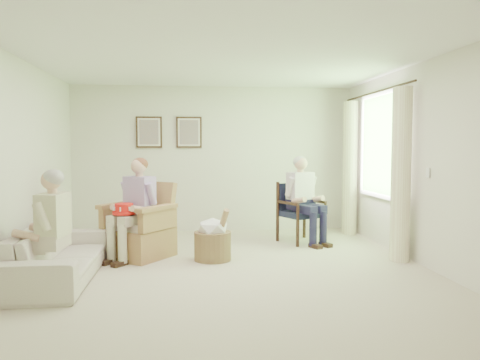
{
  "coord_description": "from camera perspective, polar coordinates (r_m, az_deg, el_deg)",
  "views": [
    {
      "loc": [
        -0.48,
        -5.68,
        1.51
      ],
      "look_at": [
        0.26,
        0.89,
        1.05
      ],
      "focal_mm": 35.0,
      "sensor_mm": 36.0,
      "label": 1
    }
  ],
  "objects": [
    {
      "name": "curtain_left",
      "position": [
        6.55,
        19.02,
        0.61
      ],
      "size": [
        0.34,
        0.34,
        2.3
      ],
      "primitive_type": "cylinder",
      "color": "#F6F1C1",
      "rests_on": "ground"
    },
    {
      "name": "person_dark",
      "position": [
        7.42,
        7.63,
        -1.65
      ],
      "size": [
        0.4,
        0.62,
        1.35
      ],
      "rotation": [
        0.0,
        0.0,
        0.44
      ],
      "color": "#1C1A39",
      "rests_on": "ground"
    },
    {
      "name": "window",
      "position": [
        7.49,
        16.8,
        4.38
      ],
      "size": [
        0.13,
        2.5,
        1.63
      ],
      "color": "#2D6B23",
      "rests_on": "right_wall"
    },
    {
      "name": "person_sofa",
      "position": [
        5.36,
        -22.33,
        -4.91
      ],
      "size": [
        0.42,
        0.62,
        1.25
      ],
      "rotation": [
        0.0,
        0.0,
        -1.7
      ],
      "color": "#C4B29E",
      "rests_on": "ground"
    },
    {
      "name": "right_wall",
      "position": [
        6.42,
        21.26,
        1.83
      ],
      "size": [
        0.04,
        5.5,
        2.6
      ],
      "primitive_type": "cube",
      "color": "silver",
      "rests_on": "ground"
    },
    {
      "name": "hatbox",
      "position": [
        6.32,
        -3.33,
        -7.22
      ],
      "size": [
        0.53,
        0.53,
        0.73
      ],
      "color": "tan",
      "rests_on": "ground"
    },
    {
      "name": "person_wicker",
      "position": [
        6.46,
        -12.42,
        -2.57
      ],
      "size": [
        0.4,
        0.62,
        1.34
      ],
      "rotation": [
        0.0,
        0.0,
        -0.64
      ],
      "color": "beige",
      "rests_on": "ground"
    },
    {
      "name": "red_hat",
      "position": [
        6.33,
        -13.96,
        -3.52
      ],
      "size": [
        0.3,
        0.3,
        0.14
      ],
      "color": "red",
      "rests_on": "person_wicker"
    },
    {
      "name": "sofa",
      "position": [
        5.8,
        -21.16,
        -8.39
      ],
      "size": [
        2.01,
        0.79,
        0.59
      ],
      "primitive_type": "imported",
      "rotation": [
        0.0,
        0.0,
        1.57
      ],
      "color": "beige",
      "rests_on": "ground"
    },
    {
      "name": "ceiling",
      "position": [
        5.8,
        -1.61,
        14.79
      ],
      "size": [
        5.0,
        5.5,
        0.02
      ],
      "primitive_type": "cube",
      "color": "white",
      "rests_on": "back_wall"
    },
    {
      "name": "framed_print_left",
      "position": [
        8.42,
        -11.03,
        5.74
      ],
      "size": [
        0.45,
        0.05,
        0.55
      ],
      "color": "#382114",
      "rests_on": "back_wall"
    },
    {
      "name": "wicker_armchair",
      "position": [
        6.66,
        -12.24,
        -6.36
      ],
      "size": [
        0.8,
        0.8,
        1.03
      ],
      "rotation": [
        0.0,
        0.0,
        -0.64
      ],
      "color": "tan",
      "rests_on": "ground"
    },
    {
      "name": "front_wall",
      "position": [
        2.98,
        2.88,
        -0.1
      ],
      "size": [
        5.0,
        0.04,
        2.6
      ],
      "primitive_type": "cube",
      "color": "silver",
      "rests_on": "ground"
    },
    {
      "name": "curtain_right",
      "position": [
        8.36,
        13.24,
        1.41
      ],
      "size": [
        0.34,
        0.34,
        2.3
      ],
      "primitive_type": "cylinder",
      "color": "#F6F1C1",
      "rests_on": "ground"
    },
    {
      "name": "left_wall",
      "position": [
        6.03,
        -25.98,
        1.58
      ],
      "size": [
        0.04,
        5.5,
        2.6
      ],
      "primitive_type": "cube",
      "color": "silver",
      "rests_on": "ground"
    },
    {
      "name": "wood_armchair",
      "position": [
        7.61,
        7.33,
        -3.6
      ],
      "size": [
        0.61,
        0.57,
        0.93
      ],
      "rotation": [
        0.0,
        0.0,
        0.44
      ],
      "color": "black",
      "rests_on": "ground"
    },
    {
      "name": "framed_print_right",
      "position": [
        8.4,
        -6.24,
        5.8
      ],
      "size": [
        0.45,
        0.05,
        0.55
      ],
      "color": "#382114",
      "rests_on": "back_wall"
    },
    {
      "name": "back_wall",
      "position": [
        8.45,
        -3.16,
        2.55
      ],
      "size": [
        5.0,
        0.04,
        2.6
      ],
      "primitive_type": "cube",
      "color": "silver",
      "rests_on": "ground"
    },
    {
      "name": "floor",
      "position": [
        5.9,
        -1.56,
        -10.86
      ],
      "size": [
        5.5,
        5.5,
        0.0
      ],
      "primitive_type": "plane",
      "color": "beige",
      "rests_on": "ground"
    }
  ]
}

